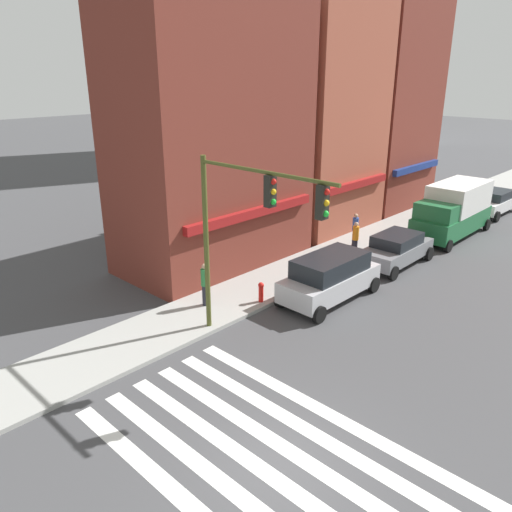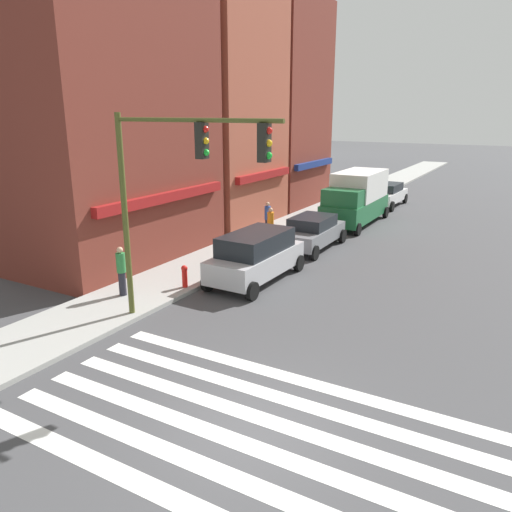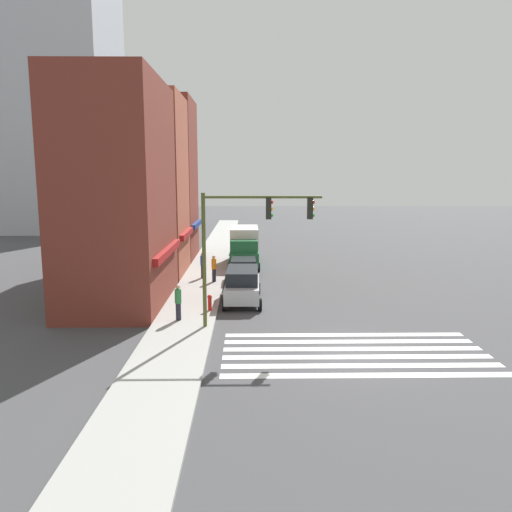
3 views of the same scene
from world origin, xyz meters
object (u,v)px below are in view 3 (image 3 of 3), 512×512
Objects in this scene: traffic_signal at (247,231)px; sedan_grey at (243,270)px; suv_silver at (242,284)px; pedestrian_green_top at (178,302)px; pedestrian_orange_vest at (214,268)px; fire_hydrant at (210,302)px; box_truck_green at (244,246)px; sedan_white at (245,244)px; pedestrian_blue_shirt at (203,265)px.

sedan_grey is at bearing 1.51° from traffic_signal.
pedestrian_green_top is (-4.11, 3.10, 0.04)m from suv_silver.
pedestrian_orange_vest is at bearing 22.73° from suv_silver.
suv_silver is at bearing -35.92° from fire_hydrant.
pedestrian_orange_vest is (-6.98, 1.97, -0.51)m from box_truck_green.
pedestrian_green_top is 2.29m from fire_hydrant.
pedestrian_orange_vest is (-0.60, 1.97, 0.23)m from sedan_grey.
suv_silver is 18.48m from sedan_white.
traffic_signal is 1.45× the size of sedan_grey.
pedestrian_orange_vest is at bearing -32.98° from pedestrian_blue_shirt.
suv_silver is 5.14m from pedestrian_green_top.
traffic_signal is 12.32m from pedestrian_blue_shirt.
fire_hydrant is (-7.84, 1.70, -0.23)m from sedan_grey.
sedan_grey is at bearing 9.35° from pedestrian_blue_shirt.
sedan_grey is 2.94m from pedestrian_blue_shirt.
sedan_grey is at bearing 179.65° from box_truck_green.
fire_hydrant is at bearing -17.92° from pedestrian_orange_vest.
suv_silver is 1.06× the size of sedan_white.
sedan_white is 22.80m from pedestrian_green_top.
suv_silver is at bearing 179.65° from box_truck_green.
traffic_signal is 10.90m from pedestrian_orange_vest.
box_truck_green reaches higher than sedan_grey.
suv_silver reaches higher than pedestrian_green_top.
pedestrian_blue_shirt is (0.72, 2.84, 0.23)m from sedan_grey.
pedestrian_blue_shirt reaches higher than sedan_grey.
fire_hydrant is (2.80, 1.98, -4.05)m from traffic_signal.
traffic_signal is at bearing -179.40° from box_truck_green.
suv_silver is 6.83m from pedestrian_blue_shirt.
box_truck_green is 16.29m from pedestrian_green_top.
pedestrian_blue_shirt is (-12.27, 2.84, 0.23)m from sedan_white.
fire_hydrant is (1.76, -1.40, -0.46)m from pedestrian_green_top.
suv_silver is 5.27m from pedestrian_orange_vest.
pedestrian_orange_vest is at bearing 106.35° from sedan_grey.
traffic_signal is 3.62× the size of pedestrian_blue_shirt.
sedan_white reaches higher than fire_hydrant.
box_truck_green is at bearing 86.86° from pedestrian_blue_shirt.
traffic_signal reaches higher than pedestrian_orange_vest.
pedestrian_green_top is at bearing 173.86° from sedan_white.
suv_silver is 2.93m from fire_hydrant.
sedan_grey is 8.03m from fire_hydrant.
box_truck_green is 6.65m from sedan_white.
box_truck_green is 6.36m from pedestrian_blue_shirt.
pedestrian_green_top is at bearing -27.19° from pedestrian_orange_vest.
pedestrian_green_top is 1.00× the size of pedestrian_blue_shirt.
sedan_white is at bearing -0.35° from box_truck_green.
pedestrian_green_top is 2.10× the size of fire_hydrant.
sedan_white is (18.48, -0.00, -0.19)m from suv_silver.
traffic_signal reaches higher than pedestrian_green_top.
traffic_signal reaches higher than box_truck_green.
pedestrian_blue_shirt reaches higher than fire_hydrant.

